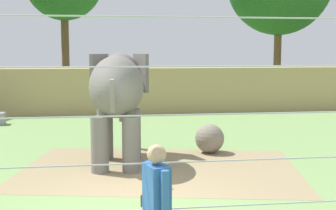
{
  "coord_description": "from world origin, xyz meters",
  "views": [
    {
      "loc": [
        -0.56,
        -8.1,
        2.73
      ],
      "look_at": [
        1.01,
        2.96,
        1.4
      ],
      "focal_mm": 49.85,
      "sensor_mm": 36.0,
      "label": 1
    }
  ],
  "objects": [
    {
      "name": "embankment_wall",
      "position": [
        0.0,
        12.4,
        0.97
      ],
      "size": [
        36.0,
        1.8,
        1.95
      ],
      "primitive_type": "cube",
      "color": "tan",
      "rests_on": "ground"
    },
    {
      "name": "ground_plane",
      "position": [
        0.0,
        0.0,
        0.0
      ],
      "size": [
        120.0,
        120.0,
        0.0
      ],
      "primitive_type": "plane",
      "color": "#759956"
    },
    {
      "name": "zookeeper",
      "position": [
        0.04,
        -3.0,
        0.93
      ],
      "size": [
        0.32,
        0.57,
        1.67
      ],
      "color": "#33384C",
      "rests_on": "ground"
    },
    {
      "name": "cable_fence",
      "position": [
        0.0,
        -2.39,
        1.96
      ],
      "size": [
        10.17,
        0.2,
        3.89
      ],
      "color": "brown",
      "rests_on": "ground"
    },
    {
      "name": "enrichment_ball",
      "position": [
        2.25,
        3.79,
        0.39
      ],
      "size": [
        0.77,
        0.77,
        0.77
      ],
      "primitive_type": "sphere",
      "color": "gray",
      "rests_on": "ground"
    },
    {
      "name": "dirt_patch",
      "position": [
        0.72,
        2.29,
        0.0
      ],
      "size": [
        6.98,
        5.34,
        0.01
      ],
      "primitive_type": "cube",
      "rotation": [
        0.0,
        0.0,
        -0.2
      ],
      "color": "#937F5B",
      "rests_on": "ground"
    },
    {
      "name": "elephant",
      "position": [
        -0.2,
        3.06,
        1.75
      ],
      "size": [
        1.59,
        3.57,
        2.65
      ],
      "color": "slate",
      "rests_on": "ground"
    }
  ]
}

